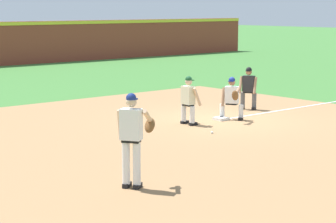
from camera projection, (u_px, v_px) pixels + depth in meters
ground_plane at (221, 120)px, 20.31m from camera, size 160.00×160.00×0.00m
infield_dirt_patch at (187, 146)px, 16.49m from camera, size 18.00×18.00×0.01m
first_base_bag at (221, 119)px, 20.30m from camera, size 0.38×0.38×0.09m
baseball at (212, 132)px, 18.11m from camera, size 0.07×0.07×0.07m
pitcher at (133, 134)px, 12.55m from camera, size 0.84×0.57×1.86m
first_baseman at (232, 97)px, 20.22m from camera, size 0.82×1.03×1.34m
baserunner at (188, 98)px, 19.39m from camera, size 0.46×0.61×1.46m
umpire at (249, 87)px, 22.28m from camera, size 0.62×0.68×1.46m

